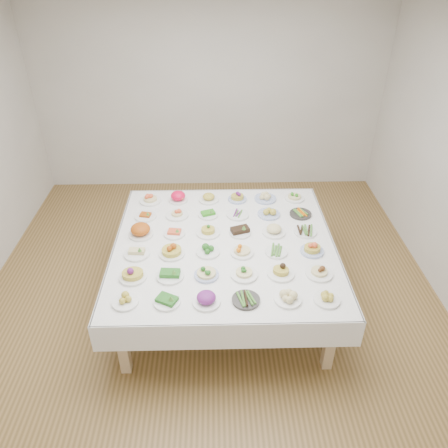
{
  "coord_description": "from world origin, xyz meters",
  "views": [
    {
      "loc": [
        0.06,
        -3.7,
        3.32
      ],
      "look_at": [
        0.15,
        -0.03,
        0.88
      ],
      "focal_mm": 35.0,
      "sensor_mm": 36.0,
      "label": 1
    }
  ],
  "objects_px": {
    "display_table": "(224,248)",
    "dish_35": "(295,195)",
    "dish_0": "(125,299)",
    "dish_18": "(140,229)"
  },
  "relations": [
    {
      "from": "display_table",
      "to": "dish_0",
      "type": "bearing_deg",
      "value": -135.55
    },
    {
      "from": "dish_0",
      "to": "dish_18",
      "type": "height_order",
      "value": "dish_18"
    },
    {
      "from": "display_table",
      "to": "dish_0",
      "type": "relative_size",
      "value": 10.06
    },
    {
      "from": "dish_0",
      "to": "dish_18",
      "type": "xyz_separation_m",
      "value": [
        -0.0,
        0.99,
        0.03
      ]
    },
    {
      "from": "display_table",
      "to": "dish_35",
      "type": "xyz_separation_m",
      "value": [
        0.84,
        0.85,
        0.12
      ]
    },
    {
      "from": "dish_35",
      "to": "display_table",
      "type": "bearing_deg",
      "value": -134.56
    },
    {
      "from": "display_table",
      "to": "dish_35",
      "type": "relative_size",
      "value": 9.91
    },
    {
      "from": "dish_0",
      "to": "dish_35",
      "type": "height_order",
      "value": "dish_35"
    },
    {
      "from": "dish_0",
      "to": "dish_35",
      "type": "distance_m",
      "value": 2.38
    },
    {
      "from": "dish_18",
      "to": "dish_35",
      "type": "height_order",
      "value": "dish_18"
    }
  ]
}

